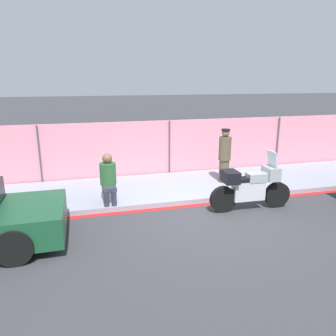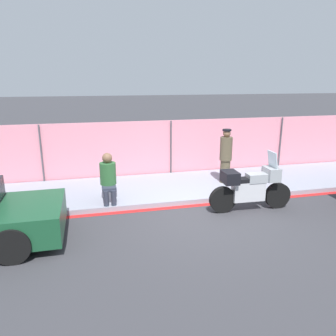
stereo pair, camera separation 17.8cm
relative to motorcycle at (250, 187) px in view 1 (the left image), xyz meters
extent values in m
plane|color=#38383D|center=(-1.24, -0.12, -0.63)|extent=(120.00, 120.00, 0.00)
cube|color=#8E93A3|center=(-1.24, 2.07, -0.56)|extent=(31.15, 2.74, 0.14)
cube|color=red|center=(-1.24, 0.61, -0.62)|extent=(31.15, 0.18, 0.01)
cube|color=pink|center=(-1.24, 3.53, 0.35)|extent=(29.59, 0.08, 1.95)
cylinder|color=#4C4C51|center=(-5.43, 3.43, 0.35)|extent=(0.05, 0.05, 1.95)
cylinder|color=#4C4C51|center=(-1.24, 3.43, 0.35)|extent=(0.05, 0.05, 1.95)
cylinder|color=#4C4C51|center=(2.95, 3.43, 0.35)|extent=(0.05, 0.05, 1.95)
cylinder|color=black|center=(0.78, -0.02, -0.28)|extent=(0.69, 0.16, 0.68)
cylinder|color=black|center=(-0.74, 0.02, -0.28)|extent=(0.69, 0.16, 0.68)
cube|color=silver|center=(-0.05, 0.00, -0.10)|extent=(0.85, 0.30, 0.51)
cube|color=#999EA3|center=(0.16, 0.00, 0.24)|extent=(0.53, 0.32, 0.22)
cube|color=black|center=(-0.15, 0.00, 0.20)|extent=(0.61, 0.30, 0.10)
cube|color=#999EA3|center=(0.56, -0.02, 0.32)|extent=(0.33, 0.49, 0.34)
cube|color=silver|center=(0.56, -0.02, 0.70)|extent=(0.12, 0.42, 0.42)
cube|color=black|center=(-0.57, 0.02, 0.30)|extent=(0.37, 0.51, 0.30)
cylinder|color=brown|center=(0.15, 1.97, -0.13)|extent=(0.31, 0.31, 0.72)
cylinder|color=brown|center=(0.15, 1.97, 0.59)|extent=(0.38, 0.38, 0.72)
sphere|color=brown|center=(0.15, 1.97, 1.07)|extent=(0.23, 0.23, 0.23)
cylinder|color=black|center=(0.15, 1.97, 1.17)|extent=(0.27, 0.27, 0.05)
cylinder|color=#2D3342|center=(-3.61, 0.81, -0.29)|extent=(0.14, 0.14, 0.41)
cylinder|color=#2D3342|center=(-3.42, 0.81, -0.29)|extent=(0.14, 0.14, 0.41)
cube|color=#2D3342|center=(-3.51, 1.02, -0.08)|extent=(0.36, 0.41, 0.10)
cylinder|color=#2D6033|center=(-3.51, 1.22, 0.26)|extent=(0.43, 0.43, 0.58)
sphere|color=brown|center=(-3.51, 1.22, 0.68)|extent=(0.26, 0.26, 0.26)
cylinder|color=black|center=(-5.44, 0.42, -0.28)|extent=(0.70, 0.22, 0.70)
cylinder|color=black|center=(-5.43, -1.30, -0.28)|extent=(0.70, 0.22, 0.70)
camera|label=1|loc=(-4.08, -7.19, 2.69)|focal=35.00mm
camera|label=2|loc=(-3.91, -7.23, 2.69)|focal=35.00mm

